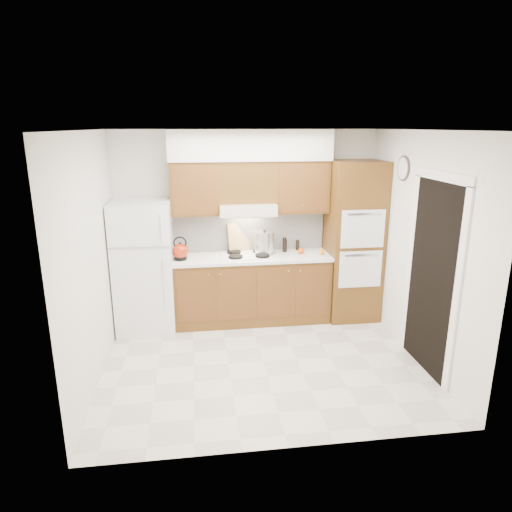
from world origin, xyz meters
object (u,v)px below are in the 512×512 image
at_px(fridge, 144,267).
at_px(stock_pot, 264,242).
at_px(kettle, 180,251).
at_px(oven_cabinet, 353,241).

distance_m(fridge, stock_pot, 1.64).
distance_m(fridge, kettle, 0.51).
bearing_deg(stock_pot, fridge, -175.91).
bearing_deg(stock_pot, oven_cabinet, -3.73).
bearing_deg(fridge, oven_cabinet, 0.70).
xyz_separation_m(fridge, kettle, (0.47, -0.01, 0.19)).
relative_size(fridge, kettle, 8.26).
distance_m(fridge, oven_cabinet, 2.86).
bearing_deg(fridge, kettle, -0.91).
bearing_deg(oven_cabinet, kettle, -178.97).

